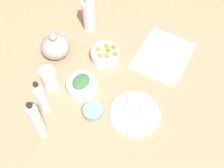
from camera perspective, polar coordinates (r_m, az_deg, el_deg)
tabletop at (r=141.60cm, az=0.00°, el=-1.40°), size 190.00×190.00×3.00cm
cutting_board at (r=153.77cm, az=9.96°, el=5.53°), size 31.24×26.27×1.00cm
plate_tofu at (r=133.75cm, az=4.47°, el=-5.86°), size 23.14×23.14×1.20cm
bowl_greens at (r=139.11cm, az=-5.93°, el=-0.37°), size 14.30×14.30×5.17cm
bowl_carrots at (r=148.82cm, az=-1.32°, el=5.70°), size 14.68×14.68×5.53cm
bowl_small_side at (r=132.64cm, az=-3.82°, el=-5.43°), size 8.93×8.93×3.89cm
teapot at (r=150.94cm, az=-11.03°, el=7.27°), size 16.42×14.70×15.28cm
bottle_0 at (r=130.40cm, az=-13.60°, el=-3.00°), size 4.46×4.46×22.45cm
bottle_1 at (r=158.15cm, az=-4.60°, el=13.32°), size 6.27×6.27×23.39cm
bottle_2 at (r=122.95cm, az=-14.38°, el=-7.19°), size 4.64×4.64×26.82cm
drinking_glass_0 at (r=139.75cm, az=-12.18°, el=1.10°), size 7.36×7.36×12.00cm
carrot_cube_0 at (r=146.75cm, az=-2.76°, el=6.90°), size 2.04×2.04×1.80cm
carrot_cube_1 at (r=143.99cm, az=-0.92°, el=5.62°), size 2.29×2.29×1.80cm
carrot_cube_2 at (r=148.08cm, az=-1.09°, el=7.60°), size 2.51×2.51×1.80cm
carrot_cube_3 at (r=144.67cm, az=0.68°, el=5.97°), size 2.54×2.54×1.80cm
carrot_cube_4 at (r=144.20cm, az=-2.26°, el=5.67°), size 2.43×2.43×1.80cm
carrot_cube_5 at (r=147.39cm, az=0.37°, el=7.29°), size 2.09×2.09×1.80cm
carrot_cube_6 at (r=146.18cm, az=-0.76°, el=6.71°), size 2.31×2.31×1.80cm
chopped_greens_mound at (r=135.75cm, az=-6.07°, el=0.53°), size 9.95×8.32×2.83cm
tofu_cube_0 at (r=130.39cm, az=5.29°, el=-7.31°), size 2.49×2.49×2.20cm
tofu_cube_1 at (r=132.89cm, az=2.88°, el=-4.78°), size 2.62×2.62×2.20cm
tofu_cube_2 at (r=134.30cm, az=5.37°, el=-3.97°), size 2.23×2.23×2.20cm
tofu_cube_3 at (r=130.57cm, az=3.52°, el=-6.88°), size 2.83×2.83×2.20cm
tofu_cube_4 at (r=131.85cm, az=4.82°, el=-5.91°), size 2.57×2.57×2.20cm
tofu_cube_5 at (r=132.90cm, az=6.16°, el=-5.25°), size 2.97×2.97×2.20cm
tofu_cube_6 at (r=134.37cm, az=3.70°, el=-3.68°), size 2.97×2.97×2.20cm
dumpling_0 at (r=147.83cm, az=8.12°, el=4.13°), size 4.93×4.98×2.64cm
dumpling_1 at (r=150.74cm, az=9.48°, el=5.32°), size 4.73×5.13×2.69cm
dumpling_2 at (r=146.39cm, az=10.72°, el=2.77°), size 6.23×6.10×2.70cm
dumpling_3 at (r=158.89cm, az=12.64°, el=7.98°), size 4.59×4.59×2.02cm
dumpling_4 at (r=151.13cm, az=7.03°, el=5.94°), size 5.18×5.00×2.51cm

